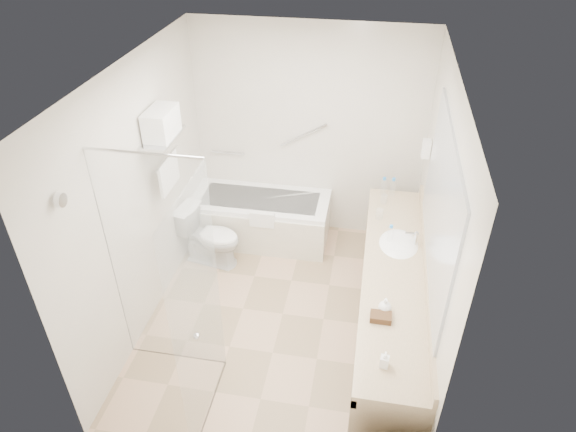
% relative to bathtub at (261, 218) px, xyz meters
% --- Properties ---
extents(floor, '(3.20, 3.20, 0.00)m').
position_rel_bathtub_xyz_m(floor, '(0.50, -1.24, -0.28)').
color(floor, tan).
rests_on(floor, ground).
extents(ceiling, '(2.60, 3.20, 0.10)m').
position_rel_bathtub_xyz_m(ceiling, '(0.50, -1.24, 2.22)').
color(ceiling, silver).
rests_on(ceiling, wall_back).
extents(wall_back, '(2.60, 0.10, 2.50)m').
position_rel_bathtub_xyz_m(wall_back, '(0.50, 0.36, 0.97)').
color(wall_back, beige).
rests_on(wall_back, ground).
extents(wall_front, '(2.60, 0.10, 2.50)m').
position_rel_bathtub_xyz_m(wall_front, '(0.50, -2.84, 0.97)').
color(wall_front, beige).
rests_on(wall_front, ground).
extents(wall_left, '(0.10, 3.20, 2.50)m').
position_rel_bathtub_xyz_m(wall_left, '(-0.80, -1.24, 0.97)').
color(wall_left, beige).
rests_on(wall_left, ground).
extents(wall_right, '(0.10, 3.20, 2.50)m').
position_rel_bathtub_xyz_m(wall_right, '(1.80, -1.24, 0.97)').
color(wall_right, beige).
rests_on(wall_right, ground).
extents(bathtub, '(1.60, 0.73, 0.59)m').
position_rel_bathtub_xyz_m(bathtub, '(0.00, 0.00, 0.00)').
color(bathtub, white).
rests_on(bathtub, floor).
extents(grab_bar_short, '(0.40, 0.03, 0.03)m').
position_rel_bathtub_xyz_m(grab_bar_short, '(-0.45, 0.32, 0.67)').
color(grab_bar_short, silver).
rests_on(grab_bar_short, wall_back).
extents(grab_bar_long, '(0.53, 0.03, 0.33)m').
position_rel_bathtub_xyz_m(grab_bar_long, '(0.45, 0.32, 0.97)').
color(grab_bar_long, silver).
rests_on(grab_bar_long, wall_back).
extents(shower_enclosure, '(0.96, 0.91, 2.11)m').
position_rel_bathtub_xyz_m(shower_enclosure, '(-0.13, -2.16, 0.79)').
color(shower_enclosure, silver).
rests_on(shower_enclosure, floor).
extents(towel_shelf, '(0.24, 0.55, 0.81)m').
position_rel_bathtub_xyz_m(towel_shelf, '(-0.67, -0.89, 1.48)').
color(towel_shelf, silver).
rests_on(towel_shelf, wall_left).
extents(vanity_counter, '(0.55, 2.70, 0.95)m').
position_rel_bathtub_xyz_m(vanity_counter, '(1.52, -1.39, 0.36)').
color(vanity_counter, tan).
rests_on(vanity_counter, floor).
extents(sink, '(0.40, 0.52, 0.14)m').
position_rel_bathtub_xyz_m(sink, '(1.55, -0.99, 0.54)').
color(sink, white).
rests_on(sink, vanity_counter).
extents(faucet, '(0.03, 0.03, 0.14)m').
position_rel_bathtub_xyz_m(faucet, '(1.70, -0.99, 0.65)').
color(faucet, silver).
rests_on(faucet, vanity_counter).
extents(mirror, '(0.02, 2.00, 1.20)m').
position_rel_bathtub_xyz_m(mirror, '(1.79, -1.39, 1.27)').
color(mirror, '#A4A9B0').
rests_on(mirror, wall_right).
extents(hairdryer_unit, '(0.08, 0.10, 0.18)m').
position_rel_bathtub_xyz_m(hairdryer_unit, '(1.75, -0.19, 1.17)').
color(hairdryer_unit, white).
rests_on(hairdryer_unit, wall_right).
extents(toilet, '(0.75, 0.51, 0.68)m').
position_rel_bathtub_xyz_m(toilet, '(-0.45, -0.54, 0.06)').
color(toilet, white).
rests_on(toilet, floor).
extents(amenity_basket, '(0.16, 0.11, 0.05)m').
position_rel_bathtub_xyz_m(amenity_basket, '(1.42, -2.00, 0.60)').
color(amenity_basket, '#4F321C').
rests_on(amenity_basket, vanity_counter).
extents(soap_bottle_a, '(0.08, 0.14, 0.06)m').
position_rel_bathtub_xyz_m(soap_bottle_a, '(1.45, -2.44, 0.61)').
color(soap_bottle_a, white).
rests_on(soap_bottle_a, vanity_counter).
extents(soap_bottle_b, '(0.14, 0.16, 0.10)m').
position_rel_bathtub_xyz_m(soap_bottle_b, '(1.44, -1.90, 0.63)').
color(soap_bottle_b, white).
rests_on(soap_bottle_b, vanity_counter).
extents(water_bottle_left, '(0.06, 0.06, 0.20)m').
position_rel_bathtub_xyz_m(water_bottle_left, '(1.47, -0.99, 0.66)').
color(water_bottle_left, silver).
rests_on(water_bottle_left, vanity_counter).
extents(water_bottle_mid, '(0.06, 0.06, 0.21)m').
position_rel_bathtub_xyz_m(water_bottle_mid, '(1.38, -0.14, 0.67)').
color(water_bottle_mid, silver).
rests_on(water_bottle_mid, vanity_counter).
extents(water_bottle_right, '(0.06, 0.06, 0.21)m').
position_rel_bathtub_xyz_m(water_bottle_right, '(1.48, -0.14, 0.67)').
color(water_bottle_right, silver).
rests_on(water_bottle_right, vanity_counter).
extents(drinking_glass_near, '(0.09, 0.09, 0.10)m').
position_rel_bathtub_xyz_m(drinking_glass_near, '(1.36, -0.60, 0.62)').
color(drinking_glass_near, silver).
rests_on(drinking_glass_near, vanity_counter).
extents(drinking_glass_far, '(0.08, 0.08, 0.09)m').
position_rel_bathtub_xyz_m(drinking_glass_far, '(1.40, -0.30, 0.62)').
color(drinking_glass_far, silver).
rests_on(drinking_glass_far, vanity_counter).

